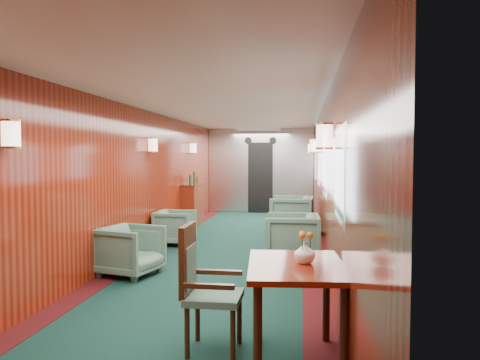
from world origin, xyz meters
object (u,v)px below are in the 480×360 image
Objects in this scene: armchair_right_far at (292,215)px; credenza at (193,204)px; dining_table at (296,280)px; armchair_left_far at (175,227)px; side_chair at (202,282)px; armchair_right_near at (292,238)px; armchair_left_near at (130,251)px.

credenza is at bearing -106.50° from armchair_right_far.
credenza is (-2.49, 7.00, -0.16)m from dining_table.
dining_table is 1.60× the size of armchair_left_far.
armchair_right_near is at bearing 79.09° from side_chair.
armchair_left_far is (-2.25, 4.65, -0.34)m from dining_table.
armchair_right_near is (2.14, -1.14, 0.06)m from armchair_left_far.
side_chair is at bearing -1.73° from armchair_right_far.
armchair_left_near is at bearing -25.16° from armchair_right_far.
armchair_left_far is at bearing -119.33° from armchair_right_near.
armchair_right_far is (-0.07, 2.63, 0.02)m from armchair_right_near.
armchair_left_near reaches higher than armchair_left_far.
armchair_left_near is (-2.25, 2.41, -0.32)m from dining_table.
armchair_left_near is (-1.48, 2.26, -0.23)m from side_chair.
dining_table is 5.17m from armchair_left_far.
credenza is 2.47m from armchair_right_far.
side_chair is 1.28× the size of armchair_right_near.
credenza is 1.53× the size of armchair_right_near.
side_chair is 1.51× the size of armchair_left_far.
side_chair reaches higher than armchair_right_near.
armchair_left_far is at bearing 111.03° from dining_table.
dining_table is 3.31m from armchair_left_near.
armchair_right_far reaches higher than armchair_left_far.
dining_table is at bearing -11.23° from side_chair.
credenza reaches higher than armchair_right_near.
side_chair is at bearing -75.93° from credenza.
armchair_right_near is 2.63m from armchair_right_far.
side_chair is 1.41× the size of armchair_left_near.
credenza is 4.60m from armchair_left_near.
side_chair reaches higher than armchair_left_near.
armchair_left_far is 2.42m from armchair_right_near.
armchair_right_far is at bearing -13.96° from armchair_left_near.
armchair_right_far reaches higher than armchair_left_near.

